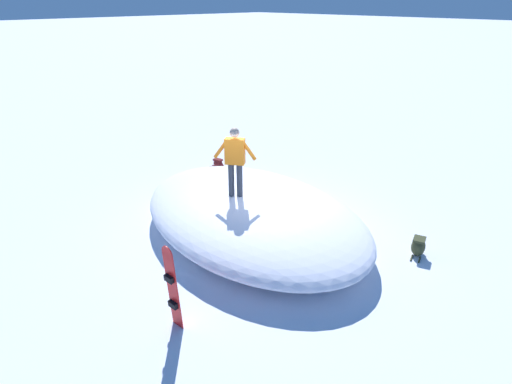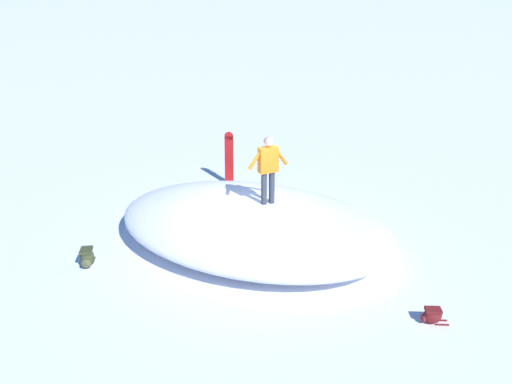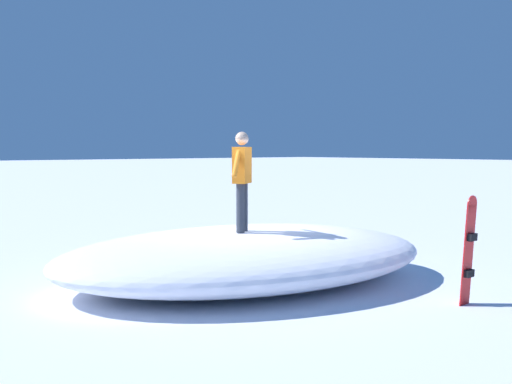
{
  "view_description": "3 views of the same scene",
  "coord_description": "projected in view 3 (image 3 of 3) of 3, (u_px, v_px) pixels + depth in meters",
  "views": [
    {
      "loc": [
        6.7,
        -6.74,
        5.32
      ],
      "look_at": [
        -0.01,
        -0.12,
        1.15
      ],
      "focal_mm": 31.02,
      "sensor_mm": 36.0,
      "label": 1
    },
    {
      "loc": [
        -2.6,
        10.29,
        6.13
      ],
      "look_at": [
        -0.26,
        -0.11,
        1.32
      ],
      "focal_mm": 34.89,
      "sensor_mm": 36.0,
      "label": 2
    },
    {
      "loc": [
        -7.13,
        -8.46,
        2.35
      ],
      "look_at": [
        -0.08,
        -0.17,
        1.6
      ],
      "focal_mm": 44.23,
      "sensor_mm": 36.0,
      "label": 3
    }
  ],
  "objects": [
    {
      "name": "ground",
      "position": [
        253.0,
        281.0,
        11.2
      ],
      "size": [
        240.0,
        240.0,
        0.0
      ],
      "primitive_type": "plane",
      "color": "white"
    },
    {
      "name": "snow_mound",
      "position": [
        246.0,
        256.0,
        10.99
      ],
      "size": [
        7.51,
        5.62,
        0.96
      ],
      "primitive_type": "ellipsoid",
      "rotation": [
        0.0,
        0.0,
        2.96
      ],
      "color": "white",
      "rests_on": "ground"
    },
    {
      "name": "snowboarder_standing",
      "position": [
        242.0,
        175.0,
        10.5
      ],
      "size": [
        0.88,
        0.66,
        1.67
      ],
      "color": "#333842",
      "rests_on": "snow_mound"
    },
    {
      "name": "snowboard_primary_upright",
      "position": [
        469.0,
        249.0,
        9.39
      ],
      "size": [
        0.28,
        0.17,
        1.66
      ],
      "color": "red",
      "rests_on": "ground"
    },
    {
      "name": "backpack_far",
      "position": [
        307.0,
        240.0,
        14.63
      ],
      "size": [
        0.4,
        0.58,
        0.44
      ],
      "color": "#383D23",
      "rests_on": "ground"
    }
  ]
}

